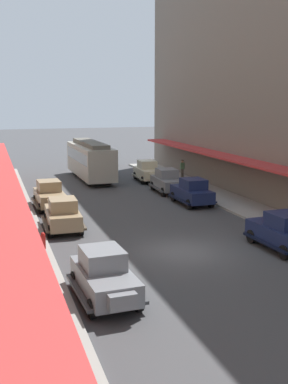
{
  "coord_description": "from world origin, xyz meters",
  "views": [
    {
      "loc": [
        -8.5,
        -20.21,
        7.18
      ],
      "look_at": [
        0.0,
        6.0,
        1.8
      ],
      "focal_mm": 44.56,
      "sensor_mm": 36.0,
      "label": 1
    }
  ],
  "objects": [
    {
      "name": "pedestrian_2",
      "position": [
        -7.55,
        19.59,
        1.01
      ],
      "size": [
        0.36,
        0.28,
        1.67
      ],
      "color": "#4C4238",
      "rests_on": "sidewalk_left"
    },
    {
      "name": "parked_car_5",
      "position": [
        4.72,
        19.46,
        0.94
      ],
      "size": [
        2.31,
        4.32,
        1.84
      ],
      "color": "beige",
      "rests_on": "ground"
    },
    {
      "name": "pedestrian_3",
      "position": [
        7.89,
        19.12,
        1.01
      ],
      "size": [
        0.36,
        0.28,
        1.67
      ],
      "color": "#4C4238",
      "rests_on": "sidewalk_right"
    },
    {
      "name": "parked_car_1",
      "position": [
        4.54,
        14.04,
        0.94
      ],
      "size": [
        2.29,
        4.31,
        1.84
      ],
      "color": "slate",
      "rests_on": "ground"
    },
    {
      "name": "parked_car_0",
      "position": [
        4.61,
        9.45,
        0.94
      ],
      "size": [
        2.18,
        4.28,
        1.84
      ],
      "color": "#19234C",
      "rests_on": "ground"
    },
    {
      "name": "sidewalk_left",
      "position": [
        -7.5,
        0.0,
        0.07
      ],
      "size": [
        3.0,
        60.0,
        0.15
      ],
      "primitive_type": "cube",
      "color": "#99968E",
      "rests_on": "ground"
    },
    {
      "name": "parked_car_3",
      "position": [
        -4.87,
        5.61,
        0.94
      ],
      "size": [
        2.27,
        4.31,
        1.84
      ],
      "color": "#997F5B",
      "rests_on": "ground"
    },
    {
      "name": "streetcar",
      "position": [
        0.08,
        21.98,
        1.9
      ],
      "size": [
        2.67,
        9.64,
        3.46
      ],
      "color": "#ADA899",
      "rests_on": "ground"
    },
    {
      "name": "fire_hydrant",
      "position": [
        -6.35,
        2.03,
        0.56
      ],
      "size": [
        0.24,
        0.24,
        0.82
      ],
      "color": "#B21E19",
      "rests_on": "sidewalk_left"
    },
    {
      "name": "ground_plane",
      "position": [
        0.0,
        0.0,
        0.0
      ],
      "size": [
        200.0,
        200.0,
        0.0
      ],
      "primitive_type": "plane",
      "color": "#424244"
    },
    {
      "name": "parked_car_2",
      "position": [
        -4.83,
        -4.2,
        0.94
      ],
      "size": [
        2.28,
        4.31,
        1.84
      ],
      "color": "slate",
      "rests_on": "ground"
    },
    {
      "name": "parked_car_4",
      "position": [
        -4.89,
        11.36,
        0.94
      ],
      "size": [
        2.23,
        4.29,
        1.84
      ],
      "color": "#997F5B",
      "rests_on": "ground"
    },
    {
      "name": "parked_car_6",
      "position": [
        4.73,
        -1.14,
        0.94
      ],
      "size": [
        2.26,
        4.3,
        1.84
      ],
      "color": "#19234C",
      "rests_on": "ground"
    }
  ]
}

